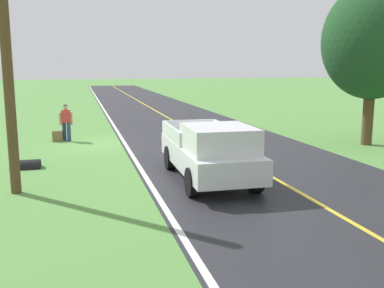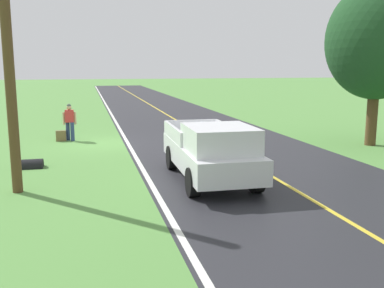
% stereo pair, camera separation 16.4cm
% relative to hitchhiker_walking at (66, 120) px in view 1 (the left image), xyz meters
% --- Properties ---
extents(ground_plane, '(200.00, 200.00, 0.00)m').
position_rel_hitchhiker_walking_xyz_m(ground_plane, '(-1.56, 1.26, -0.98)').
color(ground_plane, '#568E42').
extents(road_surface, '(8.16, 120.00, 0.00)m').
position_rel_hitchhiker_walking_xyz_m(road_surface, '(-6.47, 1.26, -0.98)').
color(road_surface, '#28282D').
rests_on(road_surface, ground).
extents(lane_edge_line, '(0.16, 117.60, 0.00)m').
position_rel_hitchhiker_walking_xyz_m(lane_edge_line, '(-2.57, 1.26, -0.98)').
color(lane_edge_line, silver).
rests_on(lane_edge_line, ground).
extents(lane_centre_line, '(0.14, 117.60, 0.00)m').
position_rel_hitchhiker_walking_xyz_m(lane_centre_line, '(-6.47, 1.26, -0.98)').
color(lane_centre_line, gold).
rests_on(lane_centre_line, ground).
extents(hitchhiker_walking, '(0.62, 0.52, 1.75)m').
position_rel_hitchhiker_walking_xyz_m(hitchhiker_walking, '(0.00, 0.00, 0.00)').
color(hitchhiker_walking, navy).
rests_on(hitchhiker_walking, ground).
extents(suitcase_carried, '(0.46, 0.21, 0.50)m').
position_rel_hitchhiker_walking_xyz_m(suitcase_carried, '(0.42, 0.07, -0.73)').
color(suitcase_carried, brown).
rests_on(suitcase_carried, ground).
extents(pickup_truck_passing, '(2.18, 5.44, 1.82)m').
position_rel_hitchhiker_walking_xyz_m(pickup_truck_passing, '(-4.42, 8.75, -0.01)').
color(pickup_truck_passing, silver).
rests_on(pickup_truck_passing, ground).
extents(tree_far_side_near, '(4.38, 4.38, 7.07)m').
position_rel_hitchhiker_walking_xyz_m(tree_far_side_near, '(-13.06, 4.43, 3.56)').
color(tree_far_side_near, brown).
rests_on(tree_far_side_near, ground).
extents(utility_pole_roadside, '(0.28, 0.28, 7.19)m').
position_rel_hitchhiker_walking_xyz_m(utility_pole_roadside, '(1.19, 8.57, 2.62)').
color(utility_pole_roadside, brown).
rests_on(utility_pole_roadside, ground).
extents(drainage_culvert, '(0.80, 0.60, 0.60)m').
position_rel_hitchhiker_walking_xyz_m(drainage_culvert, '(1.17, 5.52, -0.98)').
color(drainage_culvert, black).
rests_on(drainage_culvert, ground).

